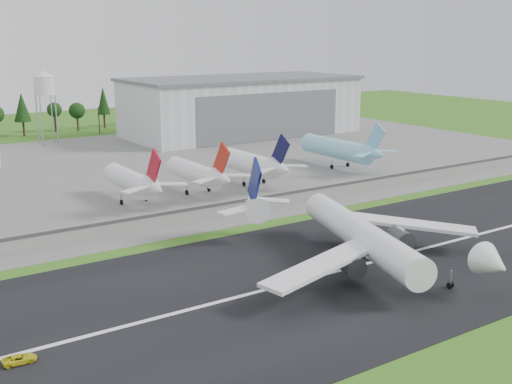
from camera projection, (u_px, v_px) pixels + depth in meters
ground at (384, 286)px, 112.97m from camera, size 600.00×600.00×0.00m
runway at (346, 269)px, 121.04m from camera, size 320.00×60.00×0.10m
runway_centerline at (346, 269)px, 121.02m from camera, size 220.00×1.00×0.02m
apron at (122, 170)px, 209.96m from camera, size 320.00×150.00×0.10m
blast_fence at (224, 208)px, 156.99m from camera, size 240.00×0.61×3.50m
hangar_east at (242, 106)px, 283.65m from camera, size 102.00×47.00×25.20m
water_tower at (44, 83)px, 253.98m from camera, size 8.40×8.40×29.40m
utility_poles at (50, 138)px, 274.64m from camera, size 230.00×3.00×12.00m
treeline at (40, 134)px, 286.77m from camera, size 320.00×16.00×22.00m
main_airliner at (363, 242)px, 121.46m from camera, size 54.64×57.97×18.17m
ground_vehicle at (20, 359)px, 86.09m from camera, size 4.60×2.33×1.25m
parked_jet_red_a at (135, 182)px, 165.97m from camera, size 7.36×31.29×16.59m
parked_jet_red_b at (200, 173)px, 176.26m from camera, size 7.36×31.29×16.51m
parked_jet_navy at (257, 165)px, 186.30m from camera, size 7.36×31.29×16.92m
parked_jet_skyblue at (343, 149)px, 210.57m from camera, size 7.36×37.29×17.06m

